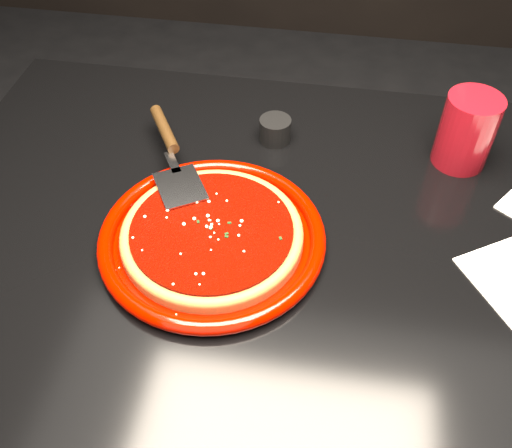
% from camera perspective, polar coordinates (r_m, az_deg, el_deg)
% --- Properties ---
extents(floor, '(4.00, 4.00, 0.01)m').
position_cam_1_polar(floor, '(1.51, 2.59, -20.55)').
color(floor, black).
rests_on(floor, ground).
extents(table, '(1.20, 0.80, 0.75)m').
position_cam_1_polar(table, '(1.16, 3.22, -13.40)').
color(table, black).
rests_on(table, floor).
extents(plate, '(0.34, 0.34, 0.02)m').
position_cam_1_polar(plate, '(0.84, -4.40, -1.35)').
color(plate, '#780600').
rests_on(plate, table).
extents(pizza_crust, '(0.27, 0.27, 0.01)m').
position_cam_1_polar(pizza_crust, '(0.83, -4.41, -1.17)').
color(pizza_crust, brown).
rests_on(pizza_crust, plate).
extents(pizza_crust_rim, '(0.27, 0.27, 0.02)m').
position_cam_1_polar(pizza_crust_rim, '(0.83, -4.44, -0.87)').
color(pizza_crust_rim, brown).
rests_on(pizza_crust_rim, plate).
extents(pizza_sauce, '(0.24, 0.24, 0.01)m').
position_cam_1_polar(pizza_sauce, '(0.82, -4.46, -0.65)').
color(pizza_sauce, '#650600').
rests_on(pizza_sauce, plate).
extents(parmesan_dusting, '(0.23, 0.23, 0.01)m').
position_cam_1_polar(parmesan_dusting, '(0.82, -4.48, -0.33)').
color(parmesan_dusting, beige).
rests_on(parmesan_dusting, plate).
extents(basil_flecks, '(0.21, 0.21, 0.00)m').
position_cam_1_polar(basil_flecks, '(0.82, -4.48, -0.38)').
color(basil_flecks, black).
rests_on(basil_flecks, plate).
extents(pizza_server, '(0.22, 0.29, 0.02)m').
position_cam_1_polar(pizza_server, '(0.93, -8.34, 6.97)').
color(pizza_server, '#B5B7BC').
rests_on(pizza_server, plate).
extents(cup, '(0.12, 0.12, 0.12)m').
position_cam_1_polar(cup, '(1.00, 20.31, 8.72)').
color(cup, maroon).
rests_on(cup, table).
extents(ramekin, '(0.07, 0.07, 0.04)m').
position_cam_1_polar(ramekin, '(1.01, 1.93, 9.39)').
color(ramekin, black).
rests_on(ramekin, table).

